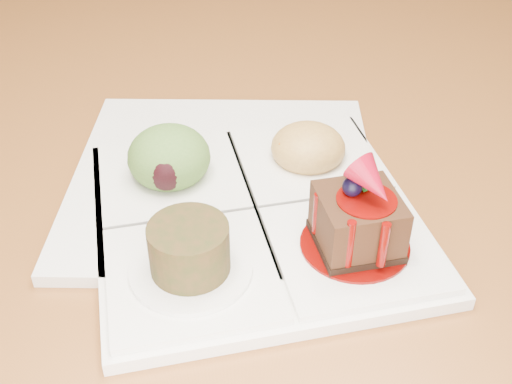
{
  "coord_description": "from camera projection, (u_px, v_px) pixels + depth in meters",
  "views": [
    {
      "loc": [
        -0.03,
        -0.77,
        1.12
      ],
      "look_at": [
        -0.02,
        -0.32,
        0.79
      ],
      "focal_mm": 45.0,
      "sensor_mm": 36.0,
      "label": 1
    }
  ],
  "objects": [
    {
      "name": "dining_table",
      "position": [
        270.0,
        112.0,
        0.88
      ],
      "size": [
        1.0,
        1.8,
        0.75
      ],
      "color": "brown",
      "rests_on": "ground"
    },
    {
      "name": "second_plate",
      "position": [
        224.0,
        178.0,
        0.63
      ],
      "size": [
        0.3,
        0.3,
        0.01
      ],
      "primitive_type": "cube",
      "rotation": [
        0.0,
        0.0,
        -0.03
      ],
      "color": "white",
      "rests_on": "dining_table"
    },
    {
      "name": "sampler_plate",
      "position": [
        253.0,
        201.0,
        0.57
      ],
      "size": [
        0.34,
        0.34,
        0.11
      ],
      "rotation": [
        0.0,
        0.0,
        0.21
      ],
      "color": "white",
      "rests_on": "dining_table"
    }
  ]
}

